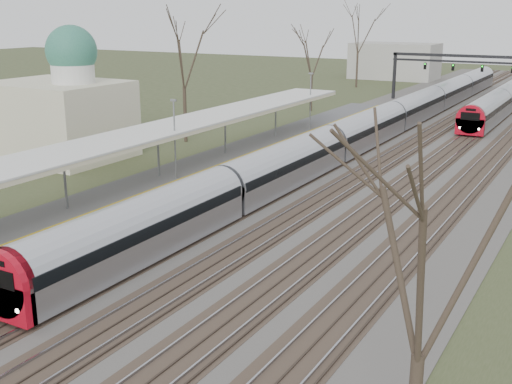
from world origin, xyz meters
TOP-DOWN VIEW (x-y plane):
  - track_bed at (0.26, 55.00)m, footprint 24.00×160.00m
  - platform at (-9.05, 37.50)m, footprint 3.50×69.00m
  - canopy at (-9.05, 32.99)m, footprint 4.10×50.00m
  - dome_building at (-21.71, 38.00)m, footprint 10.00×8.00m
  - signal_gantry at (0.29, 84.99)m, footprint 21.00×0.59m
  - tree_west_far at (-17.00, 48.00)m, footprint 5.50×5.50m
  - tree_east_near at (13.00, 15.00)m, footprint 4.50×4.50m
  - train_near at (-2.50, 61.19)m, footprint 2.62×90.21m

SIDE VIEW (x-z plane):
  - track_bed at x=0.26m, z-range -0.05..0.17m
  - platform at x=-9.05m, z-range 0.00..1.00m
  - train_near at x=-2.50m, z-range -0.05..3.00m
  - dome_building at x=-21.71m, z-range -1.43..8.87m
  - canopy at x=-9.05m, z-range 2.37..5.48m
  - signal_gantry at x=0.29m, z-range 1.87..7.95m
  - tree_east_near at x=13.00m, z-range 1.92..11.19m
  - tree_west_far at x=-17.00m, z-range 2.35..13.68m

